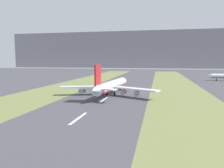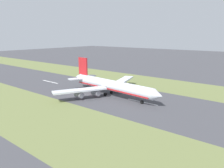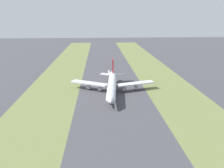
% 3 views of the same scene
% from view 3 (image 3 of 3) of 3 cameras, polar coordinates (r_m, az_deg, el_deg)
% --- Properties ---
extents(ground_plane, '(800.00, 800.00, 0.00)m').
position_cam_3_polar(ground_plane, '(160.70, 0.21, -2.18)').
color(ground_plane, '#424247').
extents(grass_median_west, '(40.00, 600.00, 0.01)m').
position_cam_3_polar(grass_median_west, '(169.50, 15.58, -1.78)').
color(grass_median_west, olive).
rests_on(grass_median_west, ground).
extents(grass_median_east, '(40.00, 600.00, 0.01)m').
position_cam_3_polar(grass_median_east, '(164.22, -15.68, -2.42)').
color(grass_median_east, olive).
rests_on(grass_median_east, ground).
extents(centreline_dash_near, '(1.20, 18.00, 0.01)m').
position_cam_3_polar(centreline_dash_near, '(216.26, -0.79, 3.05)').
color(centreline_dash_near, silver).
rests_on(centreline_dash_near, ground).
extents(centreline_dash_mid, '(1.20, 18.00, 0.01)m').
position_cam_3_polar(centreline_dash_mid, '(177.89, -0.17, -0.19)').
color(centreline_dash_mid, silver).
rests_on(centreline_dash_mid, ground).
extents(centreline_dash_far, '(1.20, 18.00, 0.01)m').
position_cam_3_polar(centreline_dash_far, '(140.43, 0.78, -5.19)').
color(centreline_dash_far, silver).
rests_on(centreline_dash_far, ground).
extents(airplane_main_jet, '(63.88, 67.22, 20.20)m').
position_cam_3_polar(airplane_main_jet, '(158.82, 0.02, -0.13)').
color(airplane_main_jet, silver).
rests_on(airplane_main_jet, ground).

